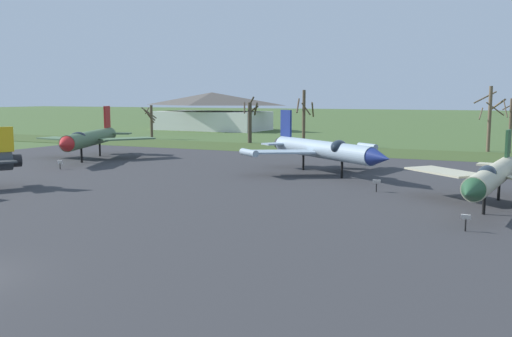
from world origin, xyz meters
name	(u,v)px	position (x,y,z in m)	size (l,w,h in m)	color
asphalt_apron	(203,199)	(0.00, 18.78, 0.03)	(81.51, 62.59, 0.05)	#333335
grass_verge_strip	(349,151)	(0.00, 56.07, 0.03)	(141.51, 12.00, 0.06)	#3B4F24
jet_fighter_front_left	(90,138)	(-23.59, 34.54, 2.44)	(12.69, 16.56, 5.88)	#4C6B47
info_placard_front_left	(60,164)	(-20.53, 26.78, 0.58)	(0.53, 0.27, 0.93)	black
jet_fighter_front_right	(324,149)	(3.69, 34.06, 2.32)	(14.61, 13.21, 5.70)	#8EA3B2
info_placard_front_right	(376,184)	(10.12, 26.73, 0.63)	(0.64, 0.43, 0.97)	black
jet_fighter_rear_left	(492,176)	(18.01, 23.73, 2.06)	(12.40, 14.98, 4.67)	#B7B293
info_placard_rear_left	(466,221)	(17.09, 16.52, 0.60)	(0.50, 0.27, 0.96)	black
bare_tree_far_left	(151,120)	(-35.85, 63.37, 3.12)	(2.60, 2.25, 5.62)	brown
bare_tree_left_of_center	(250,119)	(-17.58, 63.39, 3.57)	(2.70, 2.68, 7.04)	#42382D
bare_tree_center	(304,116)	(-8.16, 61.47, 4.26)	(2.79, 2.73, 7.96)	brown
bare_tree_right_of_center	(490,116)	(16.15, 63.64, 4.54)	(3.93, 3.83, 8.35)	brown
bare_tree_far_right	(511,123)	(18.63, 62.35, 3.78)	(2.07, 2.13, 8.11)	brown
visitor_building	(212,111)	(-39.43, 90.38, 3.94)	(24.76, 13.47, 7.92)	silver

